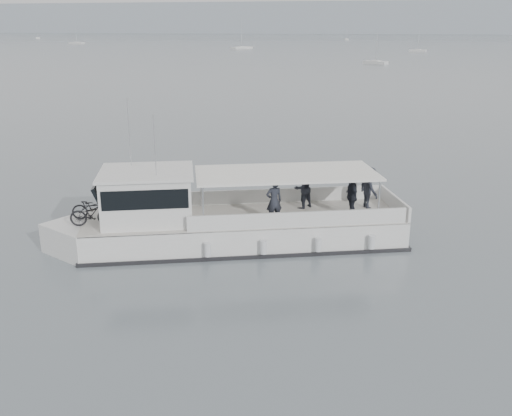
# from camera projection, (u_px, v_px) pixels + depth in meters

# --- Properties ---
(ground) EXTENTS (1400.00, 1400.00, 0.00)m
(ground) POSITION_uv_depth(u_px,v_px,m) (111.00, 259.00, 22.59)
(ground) COLOR slate
(ground) RESTS_ON ground
(headland) EXTENTS (1400.00, 90.00, 28.00)m
(headland) POSITION_uv_depth(u_px,v_px,m) (379.00, 18.00, 538.22)
(headland) COLOR #939EA8
(headland) RESTS_ON ground
(tour_boat) EXTENTS (14.79, 7.93, 6.31)m
(tour_boat) POSITION_uv_depth(u_px,v_px,m) (213.00, 221.00, 23.82)
(tour_boat) COLOR silver
(tour_boat) RESTS_ON ground
(moored_fleet) EXTENTS (385.82, 327.16, 10.66)m
(moored_fleet) POSITION_uv_depth(u_px,v_px,m) (340.00, 46.00, 226.11)
(moored_fleet) COLOR silver
(moored_fleet) RESTS_ON ground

